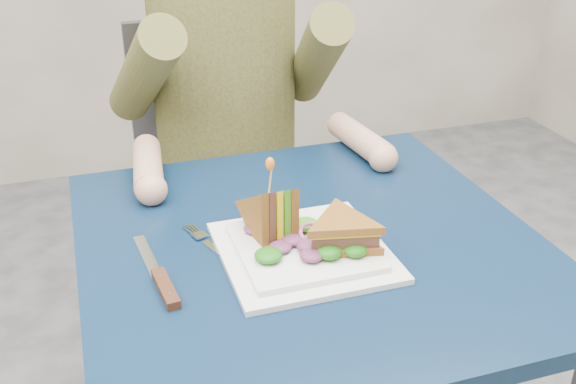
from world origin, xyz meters
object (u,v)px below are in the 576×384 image
object	(u,v)px
table	(309,278)
sandwich_upright	(271,216)
chair	(221,172)
knife	(162,282)
sandwich_flat	(342,232)
plate	(304,250)
diner	(225,44)
fork	(215,248)

from	to	relation	value
table	sandwich_upright	xyz separation A→B (m)	(-0.07, 0.00, 0.13)
chair	knife	xyz separation A→B (m)	(-0.25, -0.76, 0.20)
chair	sandwich_flat	size ratio (longest dim) A/B	5.64
table	plate	bearing A→B (deg)	-120.92
chair	diner	distance (m)	0.39
sandwich_flat	sandwich_upright	distance (m)	0.12
plate	knife	bearing A→B (deg)	-176.05
knife	chair	bearing A→B (deg)	71.45
fork	knife	bearing A→B (deg)	-142.71
diner	knife	distance (m)	0.72
diner	fork	distance (m)	0.62
sandwich_upright	table	bearing A→B (deg)	-0.68
sandwich_flat	knife	size ratio (longest dim) A/B	0.74
table	diner	size ratio (longest dim) A/B	1.01
plate	fork	distance (m)	0.14
sandwich_flat	sandwich_upright	bearing A→B (deg)	143.84
diner	sandwich_upright	distance (m)	0.60
diner	fork	world-z (taller)	diner
fork	diner	bearing A→B (deg)	74.59
table	sandwich_flat	distance (m)	0.15
plate	sandwich_upright	bearing A→B (deg)	132.19
plate	fork	xyz separation A→B (m)	(-0.13, 0.06, -0.01)
fork	knife	world-z (taller)	knife
plate	knife	world-z (taller)	plate
table	plate	world-z (taller)	plate
table	chair	world-z (taller)	chair
chair	plate	size ratio (longest dim) A/B	3.58
diner	table	bearing A→B (deg)	-90.00
diner	sandwich_upright	bearing A→B (deg)	-96.55
sandwich_upright	fork	bearing A→B (deg)	171.87
sandwich_upright	knife	size ratio (longest dim) A/B	0.63
diner	plate	bearing A→B (deg)	-92.40
table	fork	xyz separation A→B (m)	(-0.16, 0.01, 0.08)
fork	sandwich_flat	bearing A→B (deg)	-23.99
chair	plate	distance (m)	0.77
plate	fork	world-z (taller)	plate
sandwich_flat	fork	bearing A→B (deg)	156.01
knife	sandwich_upright	bearing A→B (deg)	17.96
chair	sandwich_flat	distance (m)	0.80
sandwich_flat	knife	bearing A→B (deg)	178.13
plate	sandwich_upright	xyz separation A→B (m)	(-0.04, 0.05, 0.05)
sandwich_upright	fork	size ratio (longest dim) A/B	0.80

